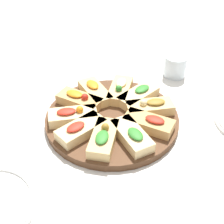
% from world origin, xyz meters
% --- Properties ---
extents(ground_plane, '(3.00, 3.00, 0.00)m').
position_xyz_m(ground_plane, '(0.00, 0.00, 0.00)').
color(ground_plane, silver).
extents(serving_board, '(0.41, 0.41, 0.02)m').
position_xyz_m(serving_board, '(0.00, 0.00, 0.01)').
color(serving_board, '#51331E').
rests_on(serving_board, ground_plane).
extents(focaccia_slice_0, '(0.15, 0.14, 0.05)m').
position_xyz_m(focaccia_slice_0, '(-0.09, -0.07, 0.04)').
color(focaccia_slice_0, '#DBB775').
rests_on(focaccia_slice_0, serving_board).
extents(focaccia_slice_1, '(0.09, 0.15, 0.04)m').
position_xyz_m(focaccia_slice_1, '(-0.02, -0.12, 0.04)').
color(focaccia_slice_1, '#DBB775').
rests_on(focaccia_slice_1, serving_board).
extents(focaccia_slice_2, '(0.11, 0.16, 0.05)m').
position_xyz_m(focaccia_slice_2, '(0.04, -0.11, 0.04)').
color(focaccia_slice_2, tan).
rests_on(focaccia_slice_2, serving_board).
extents(focaccia_slice_3, '(0.16, 0.13, 0.05)m').
position_xyz_m(focaccia_slice_3, '(0.10, -0.06, 0.04)').
color(focaccia_slice_3, '#E5C689').
rests_on(focaccia_slice_3, serving_board).
extents(focaccia_slice_4, '(0.15, 0.07, 0.04)m').
position_xyz_m(focaccia_slice_4, '(0.12, 0.01, 0.04)').
color(focaccia_slice_4, '#E5C689').
rests_on(focaccia_slice_4, serving_board).
extents(focaccia_slice_5, '(0.15, 0.14, 0.05)m').
position_xyz_m(focaccia_slice_5, '(0.09, 0.08, 0.04)').
color(focaccia_slice_5, '#DBB775').
rests_on(focaccia_slice_5, serving_board).
extents(focaccia_slice_6, '(0.09, 0.15, 0.04)m').
position_xyz_m(focaccia_slice_6, '(0.02, 0.12, 0.04)').
color(focaccia_slice_6, '#E5C689').
rests_on(focaccia_slice_6, serving_board).
extents(focaccia_slice_7, '(0.12, 0.16, 0.04)m').
position_xyz_m(focaccia_slice_7, '(-0.05, 0.11, 0.04)').
color(focaccia_slice_7, tan).
rests_on(focaccia_slice_7, serving_board).
extents(focaccia_slice_8, '(0.16, 0.12, 0.05)m').
position_xyz_m(focaccia_slice_8, '(-0.10, 0.06, 0.04)').
color(focaccia_slice_8, '#DBB775').
rests_on(focaccia_slice_8, serving_board).
extents(focaccia_slice_9, '(0.15, 0.07, 0.04)m').
position_xyz_m(focaccia_slice_9, '(-0.12, -0.01, 0.04)').
color(focaccia_slice_9, '#E5C689').
rests_on(focaccia_slice_9, serving_board).
extents(water_glass, '(0.08, 0.08, 0.08)m').
position_xyz_m(water_glass, '(-0.35, -0.06, 0.04)').
color(water_glass, silver).
rests_on(water_glass, ground_plane).
extents(napkin_stack, '(0.17, 0.16, 0.01)m').
position_xyz_m(napkin_stack, '(-0.15, -0.33, 0.00)').
color(napkin_stack, white).
rests_on(napkin_stack, ground_plane).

